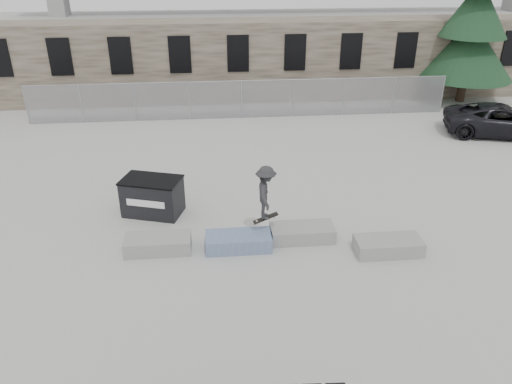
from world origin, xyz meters
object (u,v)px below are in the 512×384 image
(planter_center_left, at_px, (238,241))
(planter_offset, at_px, (388,245))
(planter_center_right, at_px, (302,232))
(spruce_tree, at_px, (474,20))
(dumpster, at_px, (152,196))
(suv, at_px, (502,120))
(skateboarder, at_px, (266,193))
(planter_far_left, at_px, (158,243))

(planter_center_left, bearing_deg, planter_offset, -8.54)
(planter_center_right, bearing_deg, spruce_tree, 49.97)
(planter_center_right, distance_m, dumpster, 5.31)
(planter_center_right, relative_size, planter_offset, 1.00)
(suv, distance_m, skateboarder, 15.22)
(dumpster, bearing_deg, planter_center_right, -6.60)
(planter_center_left, relative_size, dumpster, 0.89)
(dumpster, xyz_separation_m, skateboarder, (3.65, -2.29, 1.11))
(planter_center_left, height_order, suv, suv)
(planter_offset, relative_size, spruce_tree, 0.17)
(planter_far_left, xyz_separation_m, planter_center_right, (4.49, 0.22, 0.00))
(planter_far_left, bearing_deg, planter_center_left, -2.21)
(dumpster, relative_size, suv, 0.42)
(planter_center_right, xyz_separation_m, planter_offset, (2.46, -0.99, 0.00))
(planter_offset, relative_size, suv, 0.38)
(planter_center_left, distance_m, skateboarder, 1.75)
(planter_far_left, height_order, planter_offset, same)
(dumpster, bearing_deg, skateboarder, -14.50)
(planter_center_left, relative_size, planter_center_right, 1.00)
(skateboarder, bearing_deg, spruce_tree, -38.24)
(planter_center_left, xyz_separation_m, spruce_tree, (14.05, 14.62, 4.30))
(planter_far_left, distance_m, planter_offset, 6.99)
(planter_center_right, xyz_separation_m, suv, (11.28, 8.55, 0.48))
(spruce_tree, distance_m, skateboarder, 19.75)
(suv, bearing_deg, planter_far_left, 134.58)
(planter_center_right, height_order, skateboarder, skateboarder)
(planter_far_left, bearing_deg, suv, 29.08)
(planter_center_right, bearing_deg, dumpster, 155.81)
(dumpster, bearing_deg, spruce_tree, 53.35)
(spruce_tree, distance_m, suv, 6.95)
(suv, height_order, skateboarder, skateboarder)
(dumpster, bearing_deg, planter_offset, -5.87)
(dumpster, height_order, suv, suv)
(planter_offset, xyz_separation_m, dumpster, (-7.29, 3.16, 0.40))
(planter_far_left, height_order, planter_center_right, same)
(planter_center_right, bearing_deg, skateboarder, -174.42)
(planter_far_left, xyz_separation_m, skateboarder, (3.31, 0.11, 1.51))
(planter_offset, distance_m, skateboarder, 4.04)
(planter_offset, distance_m, spruce_tree, 18.54)
(planter_center_left, xyz_separation_m, suv, (13.32, 8.86, 0.48))
(planter_center_left, height_order, spruce_tree, spruce_tree)
(planter_center_right, distance_m, skateboarder, 1.92)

